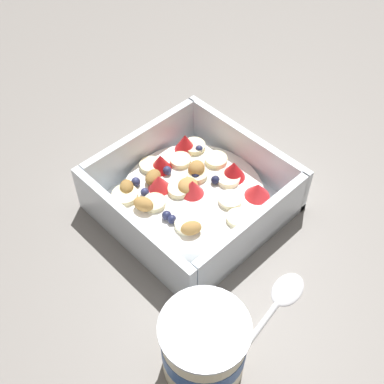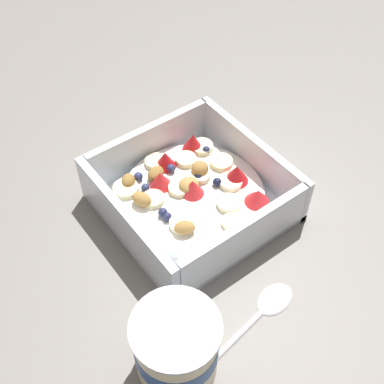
{
  "view_description": "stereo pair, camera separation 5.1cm",
  "coord_description": "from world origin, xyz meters",
  "views": [
    {
      "loc": [
        -0.28,
        0.28,
        0.49
      ],
      "look_at": [
        0.01,
        0.0,
        0.03
      ],
      "focal_mm": 46.73,
      "sensor_mm": 36.0,
      "label": 1
    },
    {
      "loc": [
        -0.31,
        0.24,
        0.49
      ],
      "look_at": [
        0.01,
        0.0,
        0.03
      ],
      "focal_mm": 46.73,
      "sensor_mm": 36.0,
      "label": 2
    }
  ],
  "objects": [
    {
      "name": "yogurt_cup",
      "position": [
        -0.14,
        0.14,
        0.04
      ],
      "size": [
        0.08,
        0.08,
        0.08
      ],
      "color": "beige",
      "rests_on": "ground"
    },
    {
      "name": "fruit_bowl",
      "position": [
        0.02,
        0.0,
        0.02
      ],
      "size": [
        0.2,
        0.2,
        0.07
      ],
      "color": "white",
      "rests_on": "ground"
    },
    {
      "name": "spoon",
      "position": [
        -0.15,
        0.03,
        0.0
      ],
      "size": [
        0.04,
        0.17,
        0.01
      ],
      "color": "silver",
      "rests_on": "ground"
    },
    {
      "name": "ground_plane",
      "position": [
        0.0,
        0.0,
        0.0
      ],
      "size": [
        2.4,
        2.4,
        0.0
      ],
      "primitive_type": "plane",
      "color": "gray"
    }
  ]
}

